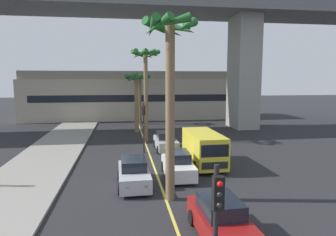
# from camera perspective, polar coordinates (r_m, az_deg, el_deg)

# --- Properties ---
(sidewalk_left) EXTENTS (4.80, 80.00, 0.15)m
(sidewalk_left) POSITION_cam_1_polar(r_m,az_deg,el_deg) (18.06, -27.80, -13.06)
(sidewalk_left) COLOR gray
(sidewalk_left) RESTS_ON ground
(lane_stripe_center) EXTENTS (0.14, 56.00, 0.01)m
(lane_stripe_center) POSITION_cam_1_polar(r_m,az_deg,el_deg) (24.82, -3.44, -6.96)
(lane_stripe_center) COLOR #DBCC4C
(lane_stripe_center) RESTS_ON ground
(bridge_overpass) EXTENTS (79.72, 8.00, 18.00)m
(bridge_overpass) POSITION_cam_1_polar(r_m,az_deg,el_deg) (37.76, -3.51, 19.96)
(bridge_overpass) COLOR slate
(bridge_overpass) RESTS_ON ground
(pier_building_backdrop) EXTENTS (33.66, 8.04, 7.31)m
(pier_building_backdrop) POSITION_cam_1_polar(r_m,az_deg,el_deg) (48.57, -6.04, 4.25)
(pier_building_backdrop) COLOR #BCB29E
(pier_building_backdrop) RESTS_ON ground
(car_queue_front) EXTENTS (1.87, 4.12, 1.56)m
(car_queue_front) POSITION_cam_1_polar(r_m,az_deg,el_deg) (26.59, -0.44, -4.41)
(car_queue_front) COLOR #B7BABF
(car_queue_front) RESTS_ON ground
(car_queue_second) EXTENTS (1.93, 4.15, 1.56)m
(car_queue_second) POSITION_cam_1_polar(r_m,az_deg,el_deg) (12.48, 9.89, -18.34)
(car_queue_second) COLOR maroon
(car_queue_second) RESTS_ON ground
(car_queue_third) EXTENTS (1.89, 4.13, 1.56)m
(car_queue_third) POSITION_cam_1_polar(r_m,az_deg,el_deg) (17.88, -6.43, -10.27)
(car_queue_third) COLOR #B7BABF
(car_queue_third) RESTS_ON ground
(car_queue_fourth) EXTENTS (1.92, 4.14, 1.56)m
(car_queue_fourth) POSITION_cam_1_polar(r_m,az_deg,el_deg) (19.45, 1.87, -8.78)
(car_queue_fourth) COLOR white
(car_queue_fourth) RESTS_ON ground
(delivery_van) EXTENTS (2.21, 5.27, 2.36)m
(delivery_van) POSITION_cam_1_polar(r_m,az_deg,el_deg) (21.77, 6.69, -5.56)
(delivery_van) COLOR yellow
(delivery_van) RESTS_ON ground
(traffic_light_median_near) EXTENTS (0.24, 0.37, 4.20)m
(traffic_light_median_near) POSITION_cam_1_polar(r_m,az_deg,el_deg) (7.41, 9.05, -19.90)
(traffic_light_median_near) COLOR black
(traffic_light_median_near) RESTS_ON ground
(traffic_light_median_far) EXTENTS (0.24, 0.37, 4.20)m
(traffic_light_median_far) POSITION_cam_1_polar(r_m,az_deg,el_deg) (25.02, -4.57, -0.54)
(traffic_light_median_far) COLOR black
(traffic_light_median_far) RESTS_ON ground
(palm_tree_near_median) EXTENTS (2.92, 2.98, 6.80)m
(palm_tree_near_median) POSITION_cam_1_polar(r_m,az_deg,el_deg) (35.14, -5.94, 5.74)
(palm_tree_near_median) COLOR brown
(palm_tree_near_median) RESTS_ON ground
(palm_tree_mid_median) EXTENTS (2.98, 3.04, 6.84)m
(palm_tree_mid_median) POSITION_cam_1_polar(r_m,az_deg,el_deg) (41.70, -5.34, 6.30)
(palm_tree_mid_median) COLOR brown
(palm_tree_mid_median) RESTS_ON ground
(palm_tree_far_median) EXTENTS (2.81, 2.79, 9.18)m
(palm_tree_far_median) POSITION_cam_1_polar(r_m,az_deg,el_deg) (14.92, 0.40, 10.61)
(palm_tree_far_median) COLOR brown
(palm_tree_far_median) RESTS_ON ground
(palm_tree_farthest_median) EXTENTS (2.91, 2.92, 9.04)m
(palm_tree_farthest_median) POSITION_cam_1_polar(r_m,az_deg,el_deg) (29.59, -4.21, 9.42)
(palm_tree_farthest_median) COLOR brown
(palm_tree_farthest_median) RESTS_ON ground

